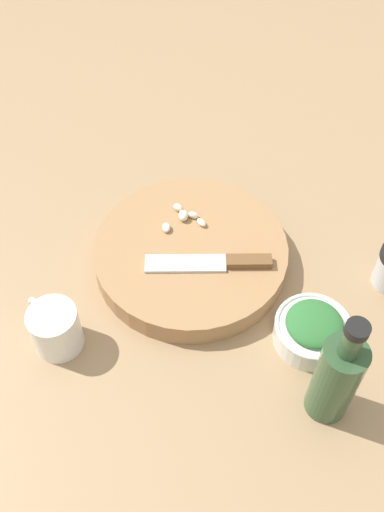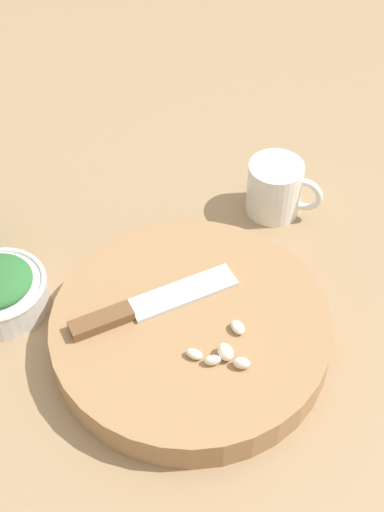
{
  "view_description": "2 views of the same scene",
  "coord_description": "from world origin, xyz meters",
  "px_view_note": "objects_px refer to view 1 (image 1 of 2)",
  "views": [
    {
      "loc": [
        -0.21,
        0.48,
        0.76
      ],
      "look_at": [
        0.02,
        -0.03,
        0.05
      ],
      "focal_mm": 40.0,
      "sensor_mm": 36.0,
      "label": 1
    },
    {
      "loc": [
        0.03,
        -0.54,
        0.68
      ],
      "look_at": [
        0.04,
        0.0,
        0.09
      ],
      "focal_mm": 50.0,
      "sensor_mm": 36.0,
      "label": 2
    }
  ],
  "objects_px": {
    "garlic_cloves": "(183,217)",
    "cutting_board": "(191,254)",
    "chef_knife": "(216,263)",
    "herb_bowl": "(313,330)",
    "coffee_mug": "(55,328)",
    "oil_bottle": "(336,378)"
  },
  "relations": [
    {
      "from": "cutting_board",
      "to": "garlic_cloves",
      "type": "bearing_deg",
      "value": -52.84
    },
    {
      "from": "cutting_board",
      "to": "chef_knife",
      "type": "bearing_deg",
      "value": 162.49
    },
    {
      "from": "coffee_mug",
      "to": "chef_knife",
      "type": "bearing_deg",
      "value": -129.43
    },
    {
      "from": "chef_knife",
      "to": "oil_bottle",
      "type": "bearing_deg",
      "value": -146.1
    },
    {
      "from": "garlic_cloves",
      "to": "coffee_mug",
      "type": "relative_size",
      "value": 0.71
    },
    {
      "from": "coffee_mug",
      "to": "oil_bottle",
      "type": "distance_m",
      "value": 0.4
    },
    {
      "from": "coffee_mug",
      "to": "herb_bowl",
      "type": "bearing_deg",
      "value": -154.5
    },
    {
      "from": "cutting_board",
      "to": "herb_bowl",
      "type": "height_order",
      "value": "herb_bowl"
    },
    {
      "from": "cutting_board",
      "to": "chef_knife",
      "type": "xyz_separation_m",
      "value": [
        -0.05,
        0.02,
        0.03
      ]
    },
    {
      "from": "cutting_board",
      "to": "chef_knife",
      "type": "height_order",
      "value": "chef_knife"
    },
    {
      "from": "garlic_cloves",
      "to": "cutting_board",
      "type": "bearing_deg",
      "value": 127.16
    },
    {
      "from": "herb_bowl",
      "to": "coffee_mug",
      "type": "xyz_separation_m",
      "value": [
        0.34,
        0.16,
        0.01
      ]
    },
    {
      "from": "herb_bowl",
      "to": "oil_bottle",
      "type": "bearing_deg",
      "value": 119.07
    },
    {
      "from": "cutting_board",
      "to": "oil_bottle",
      "type": "height_order",
      "value": "oil_bottle"
    },
    {
      "from": "chef_knife",
      "to": "herb_bowl",
      "type": "xyz_separation_m",
      "value": [
        -0.17,
        0.04,
        -0.02
      ]
    },
    {
      "from": "chef_knife",
      "to": "herb_bowl",
      "type": "bearing_deg",
      "value": -128.82
    },
    {
      "from": "cutting_board",
      "to": "oil_bottle",
      "type": "xyz_separation_m",
      "value": [
        -0.28,
        0.15,
        0.06
      ]
    },
    {
      "from": "herb_bowl",
      "to": "oil_bottle",
      "type": "xyz_separation_m",
      "value": [
        -0.05,
        0.09,
        0.06
      ]
    },
    {
      "from": "chef_knife",
      "to": "herb_bowl",
      "type": "distance_m",
      "value": 0.18
    },
    {
      "from": "herb_bowl",
      "to": "coffee_mug",
      "type": "height_order",
      "value": "coffee_mug"
    },
    {
      "from": "cutting_board",
      "to": "coffee_mug",
      "type": "xyz_separation_m",
      "value": [
        0.12,
        0.22,
        0.02
      ]
    },
    {
      "from": "garlic_cloves",
      "to": "herb_bowl",
      "type": "bearing_deg",
      "value": 158.13
    }
  ]
}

